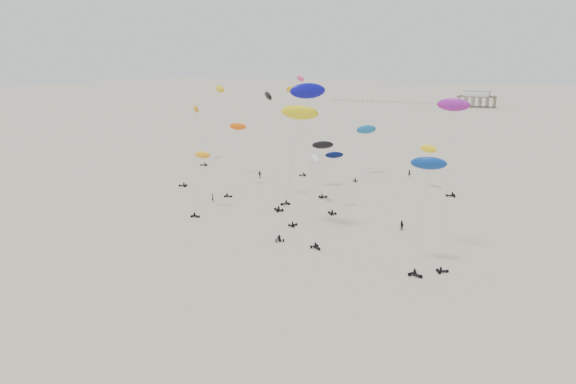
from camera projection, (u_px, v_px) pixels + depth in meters
The scene contains 23 objects.
ground_plane at pixel (436, 143), 191.69m from camera, with size 900.00×900.00×0.00m, color beige.
pavilion_main at pixel (477, 100), 325.12m from camera, with size 21.00×13.00×9.80m.
pier_fence at pixel (389, 103), 348.77m from camera, with size 80.20×0.20×1.50m.
rig_0 at pixel (322, 176), 102.62m from camera, with size 5.16×14.98×15.85m.
rig_1 at pixel (435, 163), 120.65m from camera, with size 9.38×5.35×10.87m.
rig_2 at pixel (294, 134), 113.57m from camera, with size 4.02×12.20×25.46m.
rig_3 at pixel (365, 135), 135.40m from camera, with size 5.11×10.53×13.35m.
rig_4 at pixel (451, 133), 75.18m from camera, with size 4.46×5.35×23.70m.
rig_5 at pixel (309, 111), 84.09m from camera, with size 6.50×5.82×25.24m.
rig_6 at pixel (236, 142), 121.64m from camera, with size 5.15×9.74×15.51m.
rig_7 at pixel (197, 119), 154.27m from camera, with size 8.57×8.25×16.15m.
rig_8 at pixel (319, 170), 108.97m from camera, with size 8.88×8.40×11.21m.
rig_9 at pixel (200, 176), 104.10m from camera, with size 3.35×5.24×11.81m.
rig_10 at pixel (211, 113), 129.25m from camera, with size 7.13×12.89×23.24m.
rig_11 at pixel (294, 101), 141.88m from camera, with size 9.73×9.15×22.14m.
rig_12 at pixel (426, 187), 73.53m from camera, with size 4.99×3.91×16.52m.
rig_13 at pixel (297, 125), 88.43m from camera, with size 6.52×6.90×21.86m.
rig_14 at pixel (323, 153), 122.25m from camera, with size 7.20×11.01×12.19m.
rig_15 at pixel (271, 128), 108.31m from camera, with size 7.99×8.41×22.48m.
spectator_0 at pixel (213, 202), 114.57m from camera, with size 0.70×0.48×1.93m, color black.
spectator_1 at pixel (401, 230), 95.61m from camera, with size 0.97×0.57×1.99m, color black.
spectator_2 at pixel (260, 178), 136.67m from camera, with size 1.24×0.67×2.09m, color black.
spectator_3 at pixel (409, 176), 138.59m from camera, with size 0.71×0.49×1.96m, color black.
Camera 1 is at (40.81, 7.42, 28.94)m, focal length 35.00 mm.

